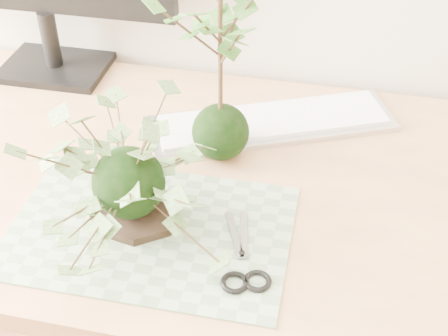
# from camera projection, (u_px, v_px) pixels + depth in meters

# --- Properties ---
(desk) EXTENTS (1.60, 0.70, 0.74)m
(desk) POSITION_uv_depth(u_px,v_px,m) (223.00, 216.00, 1.14)
(desk) COLOR tan
(desk) RESTS_ON ground_plane
(cutting_mat) EXTENTS (0.45, 0.30, 0.00)m
(cutting_mat) POSITION_uv_depth(u_px,v_px,m) (151.00, 230.00, 0.99)
(cutting_mat) COLOR slate
(cutting_mat) RESTS_ON desk
(stone_dish) EXTENTS (0.19, 0.19, 0.01)m
(stone_dish) POSITION_uv_depth(u_px,v_px,m) (133.00, 213.00, 1.00)
(stone_dish) COLOR black
(stone_dish) RESTS_ON cutting_mat
(ivy_kokedama) EXTENTS (0.39, 0.39, 0.23)m
(ivy_kokedama) POSITION_uv_depth(u_px,v_px,m) (125.00, 155.00, 0.93)
(ivy_kokedama) COLOR black
(ivy_kokedama) RESTS_ON stone_dish
(maple_kokedama) EXTENTS (0.27, 0.27, 0.43)m
(maple_kokedama) POSITION_uv_depth(u_px,v_px,m) (220.00, 0.00, 0.95)
(maple_kokedama) COLOR black
(maple_kokedama) RESTS_ON desk
(keyboard) EXTENTS (0.49, 0.32, 0.02)m
(keyboard) POSITION_uv_depth(u_px,v_px,m) (272.00, 122.00, 1.21)
(keyboard) COLOR #BCBCBC
(keyboard) RESTS_ON desk
(scissors) EXTENTS (0.09, 0.17, 0.01)m
(scissors) POSITION_uv_depth(u_px,v_px,m) (239.00, 270.00, 0.92)
(scissors) COLOR gray
(scissors) RESTS_ON cutting_mat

